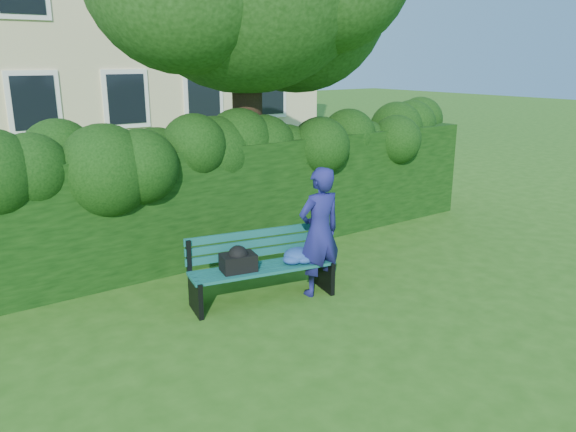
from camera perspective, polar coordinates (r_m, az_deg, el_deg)
ground at (r=7.72m, az=2.63°, el=-7.79°), size 80.00×80.00×0.00m
hedge at (r=9.17m, az=-5.85°, el=1.89°), size 10.00×1.00×1.80m
park_bench at (r=7.36m, az=-2.28°, el=-4.78°), size 1.98×0.93×0.89m
man_reading at (r=7.41m, az=3.22°, el=-1.63°), size 0.65×0.45×1.74m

